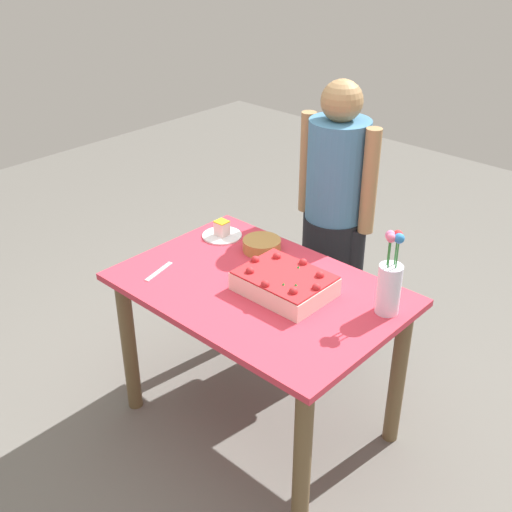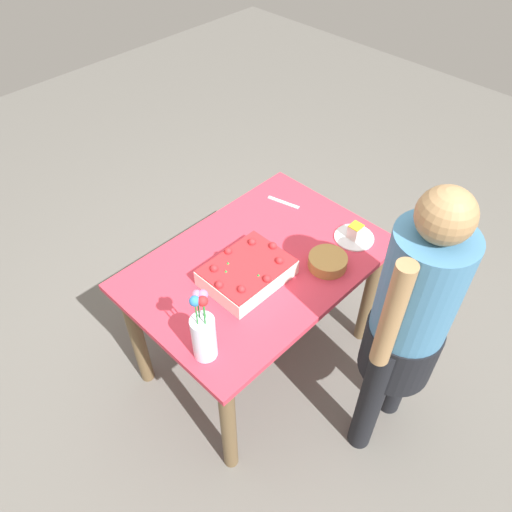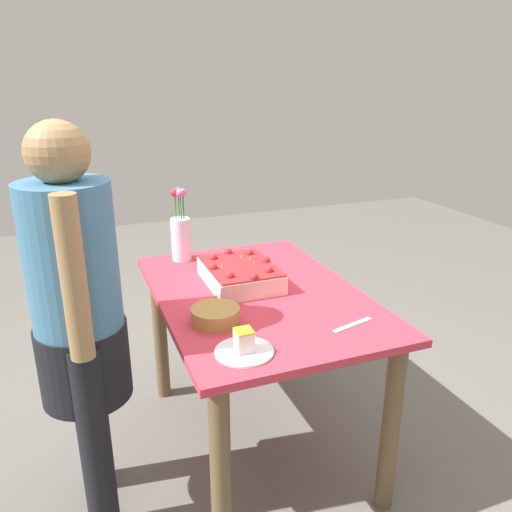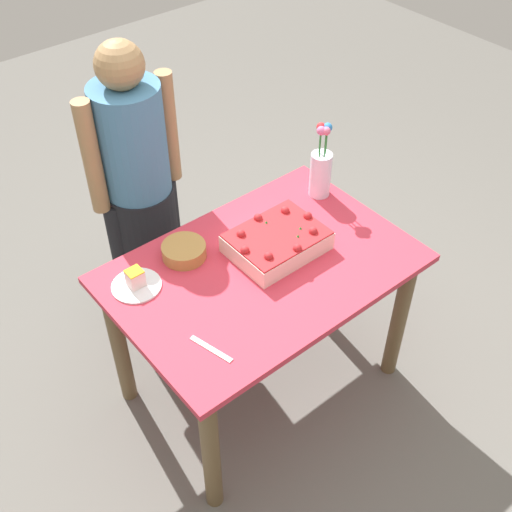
% 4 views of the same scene
% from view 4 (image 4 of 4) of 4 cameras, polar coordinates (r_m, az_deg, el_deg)
% --- Properties ---
extents(ground_plane, '(8.00, 8.00, 0.00)m').
position_cam_4_polar(ground_plane, '(3.13, 0.47, -11.04)').
color(ground_plane, '#63605A').
extents(dining_table, '(1.20, 0.82, 0.76)m').
position_cam_4_polar(dining_table, '(2.65, 0.55, -3.08)').
color(dining_table, '#CD3346').
rests_on(dining_table, ground_plane).
extents(sheet_cake, '(0.37, 0.28, 0.11)m').
position_cam_4_polar(sheet_cake, '(2.60, 1.87, 1.32)').
color(sheet_cake, '#FCD8CC').
rests_on(sheet_cake, dining_table).
extents(serving_plate_with_slice, '(0.19, 0.19, 0.08)m').
position_cam_4_polar(serving_plate_with_slice, '(2.50, -10.63, -2.30)').
color(serving_plate_with_slice, white).
rests_on(serving_plate_with_slice, dining_table).
extents(cake_knife, '(0.06, 0.18, 0.00)m').
position_cam_4_polar(cake_knife, '(2.27, -4.01, -8.24)').
color(cake_knife, silver).
rests_on(cake_knife, dining_table).
extents(flower_vase, '(0.10, 0.10, 0.36)m').
position_cam_4_polar(flower_vase, '(2.85, 5.78, 7.66)').
color(flower_vase, white).
rests_on(flower_vase, dining_table).
extents(fruit_bowl, '(0.18, 0.18, 0.06)m').
position_cam_4_polar(fruit_bowl, '(2.59, -6.42, 0.45)').
color(fruit_bowl, '#B38040').
rests_on(fruit_bowl, dining_table).
extents(person_standing, '(0.45, 0.31, 1.49)m').
position_cam_4_polar(person_standing, '(2.90, -10.54, 6.80)').
color(person_standing, black).
rests_on(person_standing, ground_plane).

